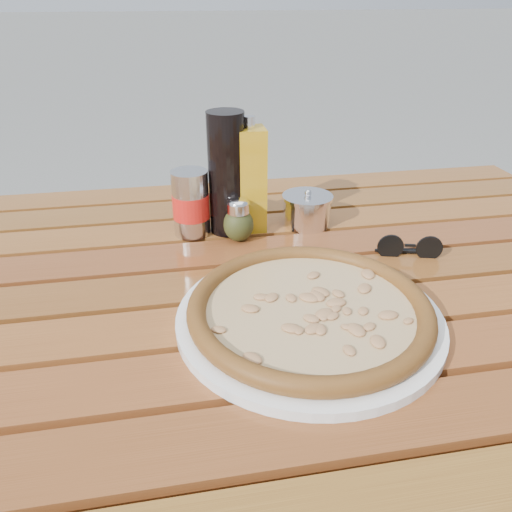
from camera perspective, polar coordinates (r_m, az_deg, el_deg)
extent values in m
cube|color=#341A0B|center=(1.53, 21.80, -5.68)|extent=(0.06, 0.06, 0.70)
cube|color=#3A230D|center=(0.81, 0.25, -5.65)|extent=(1.36, 0.86, 0.04)
cube|color=#54260E|center=(0.56, 6.26, -19.86)|extent=(1.40, 0.09, 0.03)
cube|color=#5A280F|center=(0.63, 3.69, -13.15)|extent=(1.40, 0.09, 0.03)
cube|color=#5E2C10|center=(0.71, 1.76, -7.82)|extent=(1.40, 0.09, 0.03)
cube|color=#52290E|center=(0.79, 0.26, -3.55)|extent=(1.40, 0.09, 0.03)
cube|color=#53240E|center=(0.88, -0.95, -0.10)|extent=(1.40, 0.09, 0.03)
cube|color=#5E2F10|center=(0.97, -1.93, 2.72)|extent=(1.40, 0.09, 0.03)
cube|color=#552C0F|center=(1.06, -2.75, 5.06)|extent=(1.40, 0.09, 0.03)
cube|color=#5A2E0F|center=(1.15, -3.44, 7.02)|extent=(1.40, 0.09, 0.03)
cylinder|color=white|center=(0.69, 6.08, -7.06)|extent=(0.44, 0.44, 0.01)
cylinder|color=beige|center=(0.68, 6.13, -6.24)|extent=(0.38, 0.38, 0.01)
torus|color=black|center=(0.68, 6.15, -5.89)|extent=(0.40, 0.40, 0.03)
ellipsoid|color=#B93015|center=(0.94, -2.70, 4.83)|extent=(0.06, 0.06, 0.06)
cylinder|color=silver|center=(0.92, -2.75, 6.71)|extent=(0.05, 0.05, 0.02)
ellipsoid|color=silver|center=(0.92, -2.76, 7.23)|extent=(0.04, 0.04, 0.02)
ellipsoid|color=#3E431B|center=(0.89, -2.01, 3.60)|extent=(0.07, 0.07, 0.06)
cylinder|color=white|center=(0.88, -2.05, 5.56)|extent=(0.05, 0.05, 0.02)
ellipsoid|color=white|center=(0.87, -2.06, 6.10)|extent=(0.05, 0.05, 0.02)
cylinder|color=black|center=(0.90, -3.37, 9.34)|extent=(0.07, 0.07, 0.22)
cylinder|color=silver|center=(0.91, -7.46, 6.00)|extent=(0.08, 0.08, 0.12)
cylinder|color=red|center=(0.91, -7.44, 5.71)|extent=(0.08, 0.08, 0.04)
cube|color=#C59115|center=(0.91, -0.73, 8.64)|extent=(0.06, 0.06, 0.19)
cylinder|color=silver|center=(0.88, -0.77, 15.07)|extent=(0.02, 0.02, 0.02)
cylinder|color=white|center=(0.96, 5.83, 5.12)|extent=(0.12, 0.12, 0.05)
cylinder|color=white|center=(0.95, 5.92, 6.73)|extent=(0.12, 0.12, 0.01)
sphere|color=silver|center=(0.94, 5.94, 7.18)|extent=(0.02, 0.02, 0.01)
cylinder|color=black|center=(0.87, 15.11, 1.03)|extent=(0.04, 0.02, 0.04)
cylinder|color=black|center=(0.88, 19.19, 0.84)|extent=(0.04, 0.02, 0.04)
cube|color=black|center=(0.87, 17.20, 1.17)|extent=(0.02, 0.01, 0.00)
cube|color=black|center=(0.89, 16.28, 0.52)|extent=(0.09, 0.03, 0.00)
cube|color=black|center=(0.90, 17.46, 0.64)|extent=(0.09, 0.03, 0.00)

